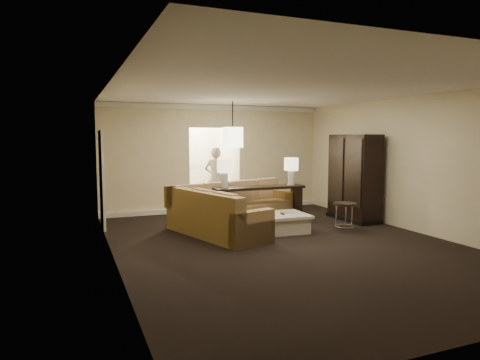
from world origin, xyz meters
name	(u,v)px	position (x,y,z in m)	size (l,w,h in m)	color
ground	(286,245)	(0.00, 0.00, 0.00)	(8.00, 8.00, 0.00)	black
wall_back	(215,158)	(0.00, 4.00, 1.40)	(6.00, 0.04, 2.80)	beige
wall_left	(113,173)	(-3.00, 0.00, 1.40)	(0.04, 8.00, 2.80)	beige
wall_right	(416,164)	(3.00, 0.00, 1.40)	(0.04, 8.00, 2.80)	beige
ceiling	(287,89)	(0.00, 0.00, 2.80)	(6.00, 8.00, 0.02)	white
crown_molding	(215,107)	(0.00, 3.95, 2.73)	(6.00, 0.10, 0.12)	silver
baseboard	(216,208)	(0.00, 3.95, 0.06)	(6.00, 0.10, 0.12)	silver
side_door	(102,179)	(-2.97, 2.80, 1.05)	(0.05, 0.90, 2.10)	silver
foyer	(201,160)	(0.00, 5.34, 1.30)	(1.44, 2.02, 2.80)	beige
sectional_sofa	(233,211)	(-0.35, 1.77, 0.37)	(3.27, 3.18, 0.93)	brown
coffee_table	(283,222)	(0.48, 1.00, 0.19)	(0.99, 0.99, 0.39)	silver
console_table	(259,201)	(0.40, 2.07, 0.50)	(2.16, 0.50, 0.83)	black
armoire	(354,179)	(2.59, 1.49, 0.97)	(0.60, 1.40, 2.02)	black
drink_table	(345,211)	(1.66, 0.53, 0.43)	(0.48, 0.48, 0.60)	black
table_lamp_left	(224,169)	(-0.43, 2.08, 1.26)	(0.33, 0.33, 0.64)	silver
table_lamp_right	(291,167)	(1.24, 2.07, 1.26)	(0.33, 0.33, 0.64)	silver
pendant_light	(233,137)	(0.00, 2.70, 1.95)	(0.38, 0.38, 1.09)	black
person	(215,174)	(0.11, 4.30, 0.94)	(0.68, 0.45, 1.88)	beige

